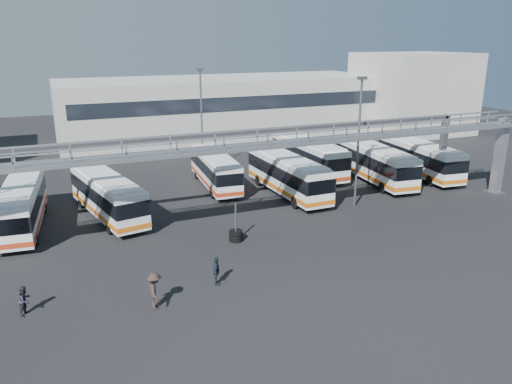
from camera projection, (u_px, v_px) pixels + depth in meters
name	position (u px, v px, depth m)	size (l,w,h in m)	color
ground	(250.00, 267.00, 29.47)	(140.00, 140.00, 0.00)	black
gantry	(216.00, 156.00, 33.00)	(51.40, 5.15, 7.10)	#909398
warehouse	(224.00, 108.00, 66.17)	(42.00, 14.00, 8.00)	#9E9E99
building_right	(412.00, 93.00, 70.19)	(14.00, 12.00, 11.00)	#B2B2AD
light_pole_mid	(359.00, 136.00, 38.42)	(0.70, 0.35, 10.21)	#4C4F54
light_pole_back	(202.00, 115.00, 48.60)	(0.70, 0.35, 10.21)	#4C4F54
bus_2	(21.00, 205.00, 34.87)	(3.42, 10.67, 3.18)	silver
bus_3	(107.00, 195.00, 37.15)	(4.49, 10.84, 3.21)	silver
bus_5	(215.00, 169.00, 44.87)	(3.15, 10.32, 3.09)	silver
bus_6	(288.00, 174.00, 42.56)	(2.74, 11.12, 3.37)	silver
bus_7	(308.00, 155.00, 49.09)	(2.72, 11.34, 3.44)	silver
bus_8	(375.00, 162.00, 46.49)	(3.77, 11.38, 3.39)	silver
bus_9	(419.00, 157.00, 48.50)	(3.61, 11.17, 3.33)	silver
pedestrian_b	(25.00, 300.00, 24.23)	(0.74, 0.58, 1.52)	#24212E
pedestrian_c	(155.00, 291.00, 24.71)	(1.24, 0.71, 1.92)	#2F221F
pedestrian_d	(216.00, 271.00, 27.15)	(0.96, 0.40, 1.63)	#1B2731
tire_stack	(236.00, 235.00, 33.13)	(0.93, 0.93, 2.65)	black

